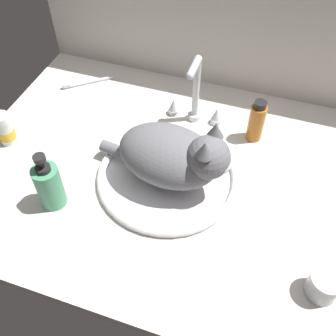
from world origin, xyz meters
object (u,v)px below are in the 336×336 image
(faucet, at_px, (195,97))
(cat, at_px, (176,156))
(sink_basin, at_px, (168,176))
(metal_jar, at_px, (324,285))
(amber_bottle, at_px, (256,121))
(pill_bottle, at_px, (5,130))
(toothbrush, at_px, (87,82))
(soap_pump_bottle, at_px, (49,185))

(faucet, relative_size, cat, 0.61)
(sink_basin, height_order, metal_jar, metal_jar)
(faucet, bearing_deg, metal_jar, -47.07)
(amber_bottle, bearing_deg, cat, -125.73)
(metal_jar, height_order, pill_bottle, pill_bottle)
(cat, height_order, amber_bottle, cat)
(faucet, relative_size, toothbrush, 1.55)
(faucet, xyz_separation_m, pill_bottle, (-0.47, -0.25, -0.04))
(sink_basin, relative_size, metal_jar, 5.37)
(sink_basin, bearing_deg, toothbrush, 142.19)
(sink_basin, xyz_separation_m, faucet, (0.00, 0.24, 0.08))
(soap_pump_bottle, distance_m, amber_bottle, 0.57)
(pill_bottle, bearing_deg, toothbrush, 73.80)
(faucet, bearing_deg, sink_basin, -90.00)
(pill_bottle, xyz_separation_m, toothbrush, (0.09, 0.31, -0.04))
(metal_jar, bearing_deg, cat, 153.59)
(metal_jar, height_order, toothbrush, metal_jar)
(faucet, height_order, amber_bottle, faucet)
(cat, relative_size, soap_pump_bottle, 2.14)
(cat, relative_size, metal_jar, 5.16)
(soap_pump_bottle, bearing_deg, metal_jar, -2.64)
(metal_jar, relative_size, amber_bottle, 0.53)
(toothbrush, bearing_deg, pill_bottle, -106.20)
(sink_basin, bearing_deg, cat, -6.82)
(amber_bottle, bearing_deg, faucet, 174.43)
(metal_jar, distance_m, toothbrush, 0.92)
(sink_basin, xyz_separation_m, toothbrush, (-0.38, 0.29, -0.00))
(faucet, distance_m, cat, 0.24)
(pill_bottle, bearing_deg, amber_bottle, 19.91)
(sink_basin, relative_size, pill_bottle, 3.89)
(faucet, xyz_separation_m, soap_pump_bottle, (-0.24, -0.40, -0.02))
(soap_pump_bottle, relative_size, toothbrush, 1.19)
(cat, xyz_separation_m, amber_bottle, (0.16, 0.22, -0.03))
(pill_bottle, xyz_separation_m, amber_bottle, (0.65, 0.24, 0.02))
(soap_pump_bottle, xyz_separation_m, amber_bottle, (0.42, 0.38, -0.00))
(amber_bottle, bearing_deg, pill_bottle, -160.09)
(sink_basin, relative_size, amber_bottle, 2.87)
(cat, distance_m, amber_bottle, 0.28)
(faucet, xyz_separation_m, toothbrush, (-0.38, 0.06, -0.08))
(cat, distance_m, metal_jar, 0.43)
(sink_basin, xyz_separation_m, amber_bottle, (0.18, 0.22, 0.05))
(cat, bearing_deg, toothbrush, 143.44)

